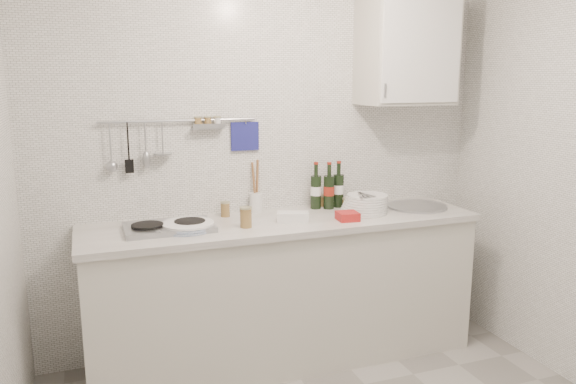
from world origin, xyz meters
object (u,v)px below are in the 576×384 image
at_px(plate_stack_hob, 187,226).
at_px(wine_bottles, 328,185).
at_px(plate_stack_sink, 365,204).
at_px(utensil_crock, 256,200).
at_px(wall_cabinet, 407,50).

bearing_deg(plate_stack_hob, wine_bottles, 12.68).
distance_m(plate_stack_hob, plate_stack_sink, 1.16).
bearing_deg(plate_stack_sink, utensil_crock, 158.81).
relative_size(plate_stack_hob, utensil_crock, 0.93).
bearing_deg(plate_stack_hob, utensil_crock, 29.32).
bearing_deg(utensil_crock, wine_bottles, -7.13).
xyz_separation_m(wall_cabinet, wine_bottles, (-0.52, 0.07, -0.87)).
height_order(wall_cabinet, plate_stack_hob, wall_cabinet).
xyz_separation_m(plate_stack_hob, plate_stack_sink, (1.16, 0.03, 0.03)).
xyz_separation_m(plate_stack_sink, wine_bottles, (-0.18, 0.20, 0.10)).
bearing_deg(wine_bottles, wall_cabinet, -7.72).
xyz_separation_m(wall_cabinet, utensil_crock, (-1.00, 0.13, -0.95)).
height_order(plate_stack_sink, wine_bottles, wine_bottles).
distance_m(plate_stack_sink, utensil_crock, 0.71).
distance_m(wall_cabinet, plate_stack_sink, 1.04).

